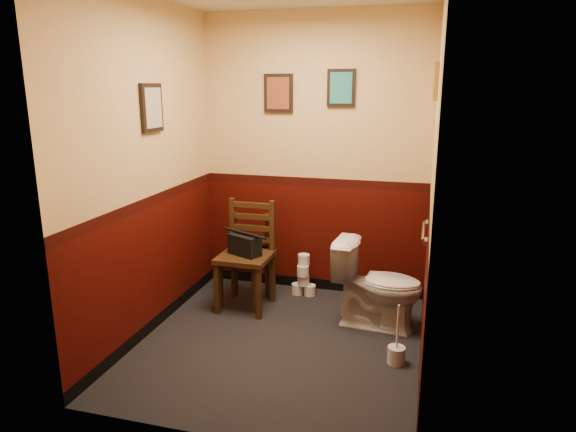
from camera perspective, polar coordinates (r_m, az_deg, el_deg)
The scene contains 16 objects.
floor at distance 4.28m, azimuth -0.92°, elevation -13.91°, with size 2.20×2.40×0.00m, color black.
wall_back at distance 4.98m, azimuth 2.92°, elevation 6.53°, with size 2.20×2.70×0.00m, color #390904.
wall_front at distance 2.72m, azimuth -8.12°, elevation -0.15°, with size 2.20×2.70×0.00m, color #390904.
wall_left at distance 4.27m, azimuth -15.37°, elevation 4.73°, with size 2.40×2.70×0.00m, color #390904.
wall_right at distance 3.68m, azimuth 15.71°, elevation 3.23°, with size 2.40×2.70×0.00m, color #390904.
grab_bar at distance 4.01m, azimuth 14.90°, elevation -1.70°, with size 0.05×0.56×0.06m.
framed_print_back_a at distance 5.00m, azimuth -1.07°, elevation 13.48°, with size 0.28×0.04×0.36m.
framed_print_back_b at distance 4.86m, azimuth 5.93°, elevation 13.97°, with size 0.26×0.04×0.34m.
framed_print_left at distance 4.29m, azimuth -14.89°, elevation 11.54°, with size 0.04×0.30×0.38m.
framed_print_right at distance 4.22m, azimuth 16.10°, elevation 14.14°, with size 0.04×0.34×0.28m.
toilet at distance 4.47m, azimuth 9.96°, elevation -7.61°, with size 0.42×0.76×0.74m, color white.
toilet_brush at distance 4.05m, azimuth 11.94°, elevation -14.76°, with size 0.13×0.13×0.47m.
chair_left at distance 4.90m, azimuth -4.73°, elevation -4.77°, with size 0.42×0.42×0.85m.
chair_right at distance 4.77m, azimuth -4.61°, elevation -4.37°, with size 0.47×0.47×0.99m.
handbag at distance 4.69m, azimuth -4.83°, elevation -3.19°, with size 0.33×0.26×0.22m.
tp_stack at distance 5.10m, azimuth 1.73°, elevation -6.89°, with size 0.24×0.15×0.42m.
Camera 1 is at (1.06, -3.62, 2.03)m, focal length 32.00 mm.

